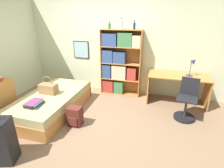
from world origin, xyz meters
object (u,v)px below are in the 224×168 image
Objects in this scene: bed at (53,103)px; backpack at (75,116)px; book_stack_on_bed at (34,104)px; bookcase at (118,63)px; bottle_brown at (121,25)px; desk_lamp at (193,64)px; bottle_clear at (134,26)px; handbag at (48,88)px; bottle_green at (110,26)px; desk_chair at (186,106)px; desk at (177,83)px.

backpack is (0.73, -0.34, -0.02)m from bed.
book_stack_on_bed is 2.30m from bookcase.
desk_lamp is at bearing -4.96° from bottle_brown.
bottle_clear is at bearing 64.41° from backpack.
backpack is at bearing -104.05° from bookcase.
handbag is 0.90× the size of desk_lamp.
bottle_clear is at bearing 50.74° from book_stack_on_bed.
backpack is (-0.20, -1.73, -1.61)m from bottle_green.
bookcase is 1.01m from bottle_clear.
bottle_brown is at bearing 177.68° from bottle_clear.
bookcase is 6.46× the size of bottle_brown.
bottle_brown is 1.30× the size of bottle_clear.
bottle_green reaches higher than handbag.
desk_lamp is (3.03, 1.21, 0.47)m from handbag.
backpack is at bearing -25.04° from bed.
desk_chair reaches higher than book_stack_on_bed.
bed reaches higher than backpack.
desk reaches higher than book_stack_on_bed.
desk is (1.46, -0.16, -1.31)m from bottle_brown.
bed is at bearing 88.11° from book_stack_on_bed.
handbag is 3.01m from desk.
desk_lamp is (1.80, -0.15, 0.14)m from bookcase.
desk_chair reaches higher than bed.
bottle_green is 2.37m from backpack.
desk_lamp is (1.41, -0.14, -0.79)m from bottle_clear.
bottle_brown is at bearing 48.37° from bed.
desk is (1.14, -0.15, -1.29)m from bottle_clear.
bookcase is 1.57m from desk.
bottle_brown is 2.43m from backpack.
handbag is 0.46× the size of desk_chair.
book_stack_on_bed is 2.82m from bottle_clear.
book_stack_on_bed is 0.26× the size of desk.
handbag reaches higher than bed.
handbag is at bearing 95.78° from book_stack_on_bed.
bottle_clear is (1.57, 1.92, 1.34)m from book_stack_on_bed.
desk_chair is at bearing -76.49° from desk.
bottle_brown is 0.61× the size of desk_lamp.
bookcase is at bearing 173.74° from desk.
bottle_green is at bearing 63.92° from book_stack_on_bed.
bookcase is 0.96m from bottle_brown.
book_stack_on_bed is 1.93× the size of bottle_green.
desk_lamp is 2.85m from backpack.
desk_lamp reaches higher than desk_chair.
bottle_clear reaches higher than desk_chair.
desk_chair is at bearing -26.65° from bookcase.
backpack is at bearing -144.69° from desk_lamp.
handbag is 0.29× the size of desk.
book_stack_on_bed is at bearing -159.23° from desk_chair.
desk_lamp is at bearing 2.96° from desk.
desk_lamp is at bearing 21.73° from handbag.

